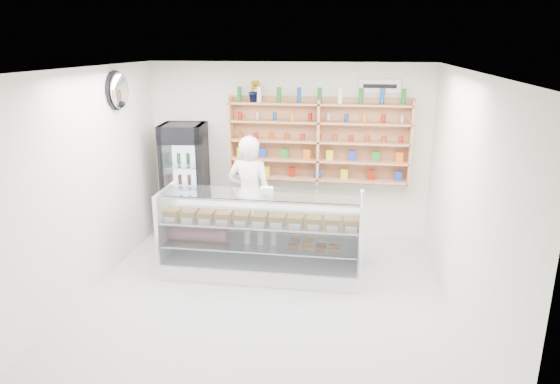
# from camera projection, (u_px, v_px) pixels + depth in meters

# --- Properties ---
(room) EXTENTS (5.00, 5.00, 5.00)m
(room) POSITION_uv_depth(u_px,v_px,m) (259.00, 196.00, 5.70)
(room) COLOR #A9A9AE
(room) RESTS_ON ground
(display_counter) EXTENTS (2.71, 0.81, 1.18)m
(display_counter) POSITION_uv_depth(u_px,v_px,m) (261.00, 252.00, 6.83)
(display_counter) COLOR white
(display_counter) RESTS_ON floor
(shop_worker) EXTENTS (0.70, 0.49, 1.82)m
(shop_worker) POSITION_uv_depth(u_px,v_px,m) (250.00, 196.00, 7.36)
(shop_worker) COLOR silver
(shop_worker) RESTS_ON floor
(drinks_cooler) EXTENTS (0.72, 0.71, 1.86)m
(drinks_cooler) POSITION_uv_depth(u_px,v_px,m) (185.00, 181.00, 8.07)
(drinks_cooler) COLOR black
(drinks_cooler) RESTS_ON floor
(wall_shelving) EXTENTS (2.84, 0.28, 1.33)m
(wall_shelving) POSITION_uv_depth(u_px,v_px,m) (319.00, 142.00, 7.79)
(wall_shelving) COLOR #B67A56
(wall_shelving) RESTS_ON back_wall
(potted_plant) EXTENTS (0.20, 0.17, 0.34)m
(potted_plant) POSITION_uv_depth(u_px,v_px,m) (254.00, 91.00, 7.71)
(potted_plant) COLOR #1E6626
(potted_plant) RESTS_ON wall_shelving
(security_mirror) EXTENTS (0.15, 0.50, 0.50)m
(security_mirror) POSITION_uv_depth(u_px,v_px,m) (119.00, 90.00, 6.85)
(security_mirror) COLOR silver
(security_mirror) RESTS_ON left_wall
(wall_sign) EXTENTS (0.62, 0.03, 0.20)m
(wall_sign) POSITION_uv_depth(u_px,v_px,m) (380.00, 86.00, 7.54)
(wall_sign) COLOR white
(wall_sign) RESTS_ON back_wall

